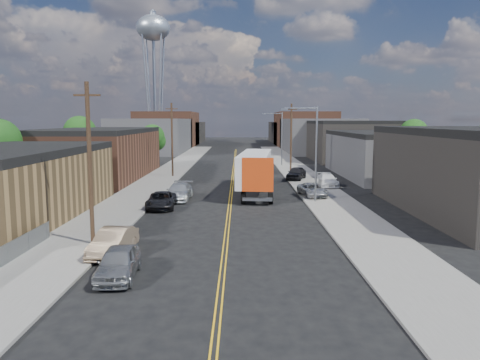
{
  "coord_description": "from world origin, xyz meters",
  "views": [
    {
      "loc": [
        0.85,
        -18.21,
        7.74
      ],
      "look_at": [
        0.93,
        22.45,
        2.5
      ],
      "focal_mm": 35.0,
      "sensor_mm": 36.0,
      "label": 1
    }
  ],
  "objects_px": {
    "water_tower": "(153,33)",
    "car_right_lot_b": "(327,180)",
    "car_left_a": "(118,263)",
    "car_left_b": "(113,242)",
    "car_right_lot_a": "(312,190)",
    "car_ahead_truck": "(264,168)",
    "car_left_d": "(179,192)",
    "semi_truck": "(255,169)",
    "car_right_lot_c": "(296,173)",
    "car_left_c": "(161,200)"
  },
  "relations": [
    {
      "from": "car_left_c",
      "to": "semi_truck",
      "type": "bearing_deg",
      "value": 44.22
    },
    {
      "from": "car_right_lot_c",
      "to": "car_left_d",
      "type": "bearing_deg",
      "value": -112.53
    },
    {
      "from": "car_left_c",
      "to": "car_ahead_truck",
      "type": "distance_m",
      "value": 30.08
    },
    {
      "from": "car_right_lot_c",
      "to": "car_right_lot_a",
      "type": "bearing_deg",
      "value": -70.43
    },
    {
      "from": "water_tower",
      "to": "car_right_lot_b",
      "type": "relative_size",
      "value": 7.64
    },
    {
      "from": "car_left_a",
      "to": "car_left_c",
      "type": "xyz_separation_m",
      "value": [
        -0.91,
        18.27,
        -0.06
      ]
    },
    {
      "from": "water_tower",
      "to": "car_left_c",
      "type": "distance_m",
      "value": 94.02
    },
    {
      "from": "semi_truck",
      "to": "car_right_lot_b",
      "type": "xyz_separation_m",
      "value": [
        8.48,
        3.32,
        -1.64
      ]
    },
    {
      "from": "car_right_lot_a",
      "to": "car_ahead_truck",
      "type": "height_order",
      "value": "car_right_lot_a"
    },
    {
      "from": "car_left_d",
      "to": "car_left_a",
      "type": "bearing_deg",
      "value": -87.26
    },
    {
      "from": "car_left_a",
      "to": "car_left_d",
      "type": "xyz_separation_m",
      "value": [
        0.09,
        22.7,
        0.02
      ]
    },
    {
      "from": "semi_truck",
      "to": "car_left_c",
      "type": "relative_size",
      "value": 3.28
    },
    {
      "from": "car_right_lot_a",
      "to": "water_tower",
      "type": "bearing_deg",
      "value": 101.69
    },
    {
      "from": "car_left_b",
      "to": "car_left_c",
      "type": "relative_size",
      "value": 0.9
    },
    {
      "from": "water_tower",
      "to": "car_left_a",
      "type": "bearing_deg",
      "value": -80.93
    },
    {
      "from": "car_left_b",
      "to": "car_left_d",
      "type": "height_order",
      "value": "car_left_d"
    },
    {
      "from": "car_right_lot_c",
      "to": "car_ahead_truck",
      "type": "xyz_separation_m",
      "value": [
        -3.7,
        9.15,
        -0.26
      ]
    },
    {
      "from": "water_tower",
      "to": "car_right_lot_b",
      "type": "bearing_deg",
      "value": -66.23
    },
    {
      "from": "car_left_a",
      "to": "car_ahead_truck",
      "type": "xyz_separation_m",
      "value": [
        9.59,
        46.46,
        -0.08
      ]
    },
    {
      "from": "car_right_lot_a",
      "to": "car_right_lot_c",
      "type": "height_order",
      "value": "car_right_lot_c"
    },
    {
      "from": "car_left_d",
      "to": "car_right_lot_c",
      "type": "bearing_deg",
      "value": 50.87
    },
    {
      "from": "car_left_c",
      "to": "car_right_lot_b",
      "type": "xyz_separation_m",
      "value": [
        17.0,
        12.75,
        0.13
      ]
    },
    {
      "from": "car_left_b",
      "to": "car_left_a",
      "type": "bearing_deg",
      "value": -66.27
    },
    {
      "from": "car_left_d",
      "to": "car_left_c",
      "type": "bearing_deg",
      "value": -99.79
    },
    {
      "from": "water_tower",
      "to": "car_right_lot_a",
      "type": "xyz_separation_m",
      "value": [
        30.2,
        -82.0,
        -29.85
      ]
    },
    {
      "from": "semi_truck",
      "to": "car_right_lot_a",
      "type": "distance_m",
      "value": 7.01
    },
    {
      "from": "car_right_lot_b",
      "to": "car_left_d",
      "type": "bearing_deg",
      "value": -153.87
    },
    {
      "from": "semi_truck",
      "to": "car_right_lot_b",
      "type": "relative_size",
      "value": 3.51
    },
    {
      "from": "car_left_a",
      "to": "car_left_b",
      "type": "bearing_deg",
      "value": 104.82
    },
    {
      "from": "water_tower",
      "to": "car_right_lot_c",
      "type": "xyz_separation_m",
      "value": [
        30.2,
        -68.65,
        -29.69
      ]
    },
    {
      "from": "car_left_b",
      "to": "car_ahead_truck",
      "type": "bearing_deg",
      "value": 81.06
    },
    {
      "from": "car_right_lot_a",
      "to": "car_right_lot_b",
      "type": "relative_size",
      "value": 0.97
    },
    {
      "from": "car_left_d",
      "to": "car_right_lot_a",
      "type": "relative_size",
      "value": 1.18
    },
    {
      "from": "car_left_a",
      "to": "car_right_lot_a",
      "type": "distance_m",
      "value": 27.4
    },
    {
      "from": "car_left_b",
      "to": "car_left_c",
      "type": "xyz_separation_m",
      "value": [
        0.4,
        14.31,
        -0.05
      ]
    },
    {
      "from": "car_left_b",
      "to": "car_ahead_truck",
      "type": "xyz_separation_m",
      "value": [
        10.9,
        42.5,
        -0.07
      ]
    },
    {
      "from": "car_ahead_truck",
      "to": "car_right_lot_c",
      "type": "bearing_deg",
      "value": -70.64
    },
    {
      "from": "water_tower",
      "to": "car_left_b",
      "type": "distance_m",
      "value": 107.43
    },
    {
      "from": "water_tower",
      "to": "car_left_d",
      "type": "distance_m",
      "value": 90.06
    },
    {
      "from": "water_tower",
      "to": "car_left_c",
      "type": "xyz_separation_m",
      "value": [
        16.0,
        -87.69,
        -29.93
      ]
    },
    {
      "from": "car_left_d",
      "to": "semi_truck",
      "type": "bearing_deg",
      "value": 36.6
    },
    {
      "from": "car_right_lot_b",
      "to": "car_left_c",
      "type": "bearing_deg",
      "value": -144.47
    },
    {
      "from": "water_tower",
      "to": "car_left_b",
      "type": "relative_size",
      "value": 7.95
    },
    {
      "from": "car_left_c",
      "to": "car_left_a",
      "type": "bearing_deg",
      "value": -90.81
    },
    {
      "from": "car_right_lot_c",
      "to": "car_left_c",
      "type": "bearing_deg",
      "value": -107.15
    },
    {
      "from": "car_right_lot_a",
      "to": "car_ahead_truck",
      "type": "bearing_deg",
      "value": 90.8
    },
    {
      "from": "water_tower",
      "to": "car_left_b",
      "type": "xyz_separation_m",
      "value": [
        15.6,
        -102.0,
        -29.88
      ]
    },
    {
      "from": "car_left_c",
      "to": "car_right_lot_c",
      "type": "distance_m",
      "value": 23.76
    },
    {
      "from": "car_left_d",
      "to": "car_right_lot_b",
      "type": "bearing_deg",
      "value": 30.45
    },
    {
      "from": "semi_truck",
      "to": "car_left_b",
      "type": "distance_m",
      "value": 25.42
    }
  ]
}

